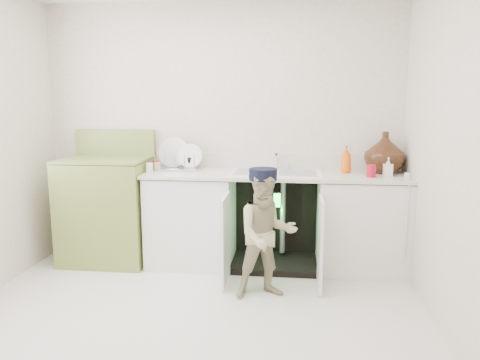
# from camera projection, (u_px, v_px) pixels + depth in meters

# --- Properties ---
(ground) EXTENTS (3.50, 3.50, 0.00)m
(ground) POSITION_uv_depth(u_px,v_px,m) (191.00, 321.00, 3.38)
(ground) COLOR beige
(ground) RESTS_ON ground
(room_shell) EXTENTS (6.00, 5.50, 1.26)m
(room_shell) POSITION_uv_depth(u_px,v_px,m) (188.00, 149.00, 3.16)
(room_shell) COLOR silver
(room_shell) RESTS_ON ground
(counter_run) EXTENTS (2.44, 1.02, 1.28)m
(counter_run) POSITION_uv_depth(u_px,v_px,m) (280.00, 216.00, 4.42)
(counter_run) COLOR white
(counter_run) RESTS_ON ground
(avocado_stove) EXTENTS (0.82, 0.65, 1.27)m
(avocado_stove) POSITION_uv_depth(u_px,v_px,m) (108.00, 208.00, 4.57)
(avocado_stove) COLOR olive
(avocado_stove) RESTS_ON ground
(repair_worker) EXTENTS (0.60, 0.63, 1.05)m
(repair_worker) POSITION_uv_depth(u_px,v_px,m) (266.00, 233.00, 3.72)
(repair_worker) COLOR tan
(repair_worker) RESTS_ON ground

